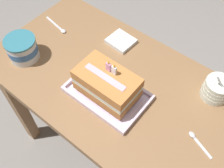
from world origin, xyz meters
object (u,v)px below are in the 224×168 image
(bowl_stack, at_px, (217,89))
(birthday_cake, at_px, (107,84))
(serving_spoon_near_tray, at_px, (60,28))
(serving_spoon_by_bowls, at_px, (196,139))
(ice_cream_tub, at_px, (22,49))
(napkin_pile, at_px, (121,41))
(foil_tray, at_px, (107,94))

(bowl_stack, bearing_deg, birthday_cake, -141.29)
(serving_spoon_near_tray, bearing_deg, bowl_stack, 8.77)
(serving_spoon_by_bowls, bearing_deg, ice_cream_tub, -171.10)
(birthday_cake, distance_m, napkin_pile, 0.30)
(birthday_cake, xyz_separation_m, ice_cream_tub, (-0.41, -0.07, -0.02))
(foil_tray, distance_m, napkin_pile, 0.29)
(bowl_stack, xyz_separation_m, serving_spoon_near_tray, (-0.75, -0.12, -0.04))
(bowl_stack, bearing_deg, napkin_pile, -179.67)
(ice_cream_tub, distance_m, serving_spoon_by_bowls, 0.79)
(birthday_cake, height_order, bowl_stack, birthday_cake)
(ice_cream_tub, distance_m, napkin_pile, 0.44)
(ice_cream_tub, height_order, serving_spoon_near_tray, ice_cream_tub)
(napkin_pile, bearing_deg, serving_spoon_near_tray, -158.36)
(bowl_stack, distance_m, ice_cream_tub, 0.82)
(bowl_stack, distance_m, serving_spoon_by_bowls, 0.22)
(serving_spoon_by_bowls, height_order, napkin_pile, napkin_pile)
(birthday_cake, distance_m, serving_spoon_by_bowls, 0.38)
(bowl_stack, xyz_separation_m, napkin_pile, (-0.46, -0.00, -0.03))
(serving_spoon_near_tray, relative_size, napkin_pile, 1.30)
(foil_tray, xyz_separation_m, serving_spoon_near_tray, (-0.42, 0.15, -0.00))
(serving_spoon_by_bowls, relative_size, napkin_pile, 0.94)
(ice_cream_tub, height_order, serving_spoon_by_bowls, ice_cream_tub)
(serving_spoon_near_tray, distance_m, serving_spoon_by_bowls, 0.79)
(ice_cream_tub, bearing_deg, bowl_stack, 24.44)
(ice_cream_tub, relative_size, serving_spoon_by_bowls, 1.17)
(serving_spoon_by_bowls, bearing_deg, birthday_cake, -172.32)
(bowl_stack, distance_m, serving_spoon_near_tray, 0.76)
(ice_cream_tub, relative_size, serving_spoon_near_tray, 0.85)
(serving_spoon_by_bowls, bearing_deg, serving_spoon_near_tray, 172.76)
(bowl_stack, height_order, serving_spoon_by_bowls, bowl_stack)
(foil_tray, xyz_separation_m, ice_cream_tub, (-0.41, -0.07, 0.04))
(bowl_stack, relative_size, napkin_pile, 1.09)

